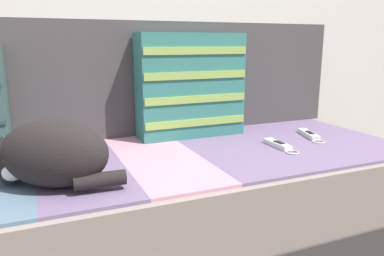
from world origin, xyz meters
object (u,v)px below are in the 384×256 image
Objects in this scene: game_remote_near at (279,145)px; game_remote_far at (309,135)px; sleeping_cat at (48,155)px; couch at (157,203)px; throw_pillow_striped at (191,86)px.

game_remote_far is at bearing 20.87° from game_remote_near.
sleeping_cat is 0.83m from game_remote_near.
throw_pillow_striped is (0.22, 0.20, 0.41)m from couch.
couch is 9.61× the size of game_remote_far.
game_remote_near is at bearing 5.51° from sleeping_cat.
couch is 4.46× the size of throw_pillow_striped.
game_remote_near is (0.82, 0.08, -0.08)m from sleeping_cat.
sleeping_cat is at bearing -146.75° from throw_pillow_striped.
sleeping_cat is at bearing -174.49° from game_remote_near.
throw_pillow_striped is 0.71m from sleeping_cat.
throw_pillow_striped is at bearing 153.90° from game_remote_far.
throw_pillow_striped is 2.38× the size of game_remote_near.
throw_pillow_striped is 0.54m from game_remote_far.
couch is at bearing 178.14° from game_remote_far.
couch is 0.49m from sleeping_cat.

